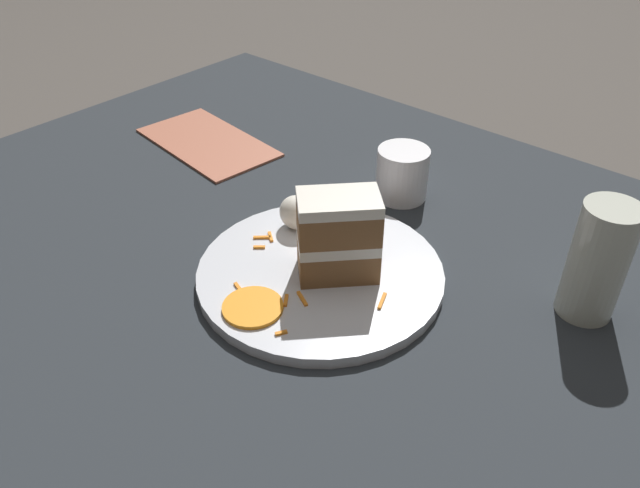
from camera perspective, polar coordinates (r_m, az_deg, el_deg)
ground_plane at (r=0.79m, az=1.20°, el=-3.86°), size 6.00×6.00×0.00m
dining_table at (r=0.78m, az=1.21°, el=-3.06°), size 1.32×0.95×0.03m
plate at (r=0.75m, az=0.00°, el=-2.69°), size 0.30×0.30×0.01m
cake_slice at (r=0.71m, az=1.69°, el=0.73°), size 0.11×0.11×0.11m
cream_dollop at (r=0.81m, az=-2.16°, el=2.90°), size 0.05×0.04×0.05m
orange_garnish at (r=0.70m, az=-6.17°, el=-5.77°), size 0.07×0.07×0.00m
carrot_shreds_scatter at (r=0.74m, az=-2.85°, el=-3.11°), size 0.21×0.13×0.00m
drinking_glass at (r=0.74m, az=23.88°, el=-2.07°), size 0.06×0.06×0.14m
coffee_mug at (r=0.90m, az=7.54°, el=6.57°), size 0.07×0.07×0.08m
menu_card at (r=1.08m, az=-10.23°, el=9.13°), size 0.26×0.16×0.00m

